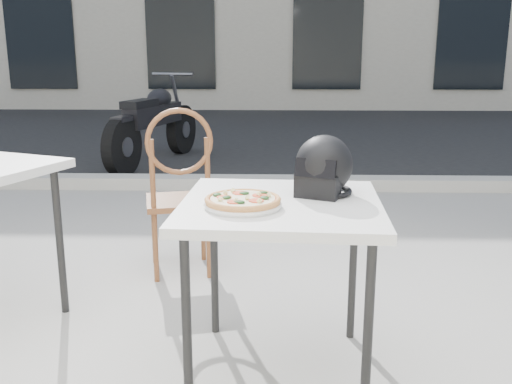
{
  "coord_description": "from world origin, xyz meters",
  "views": [
    {
      "loc": [
        0.45,
        -2.65,
        1.36
      ],
      "look_at": [
        0.38,
        -0.46,
        0.82
      ],
      "focal_mm": 40.0,
      "sensor_mm": 36.0,
      "label": 1
    }
  ],
  "objects_px": {
    "pizza": "(243,200)",
    "cafe_chair_main": "(180,184)",
    "cafe_table_main": "(281,218)",
    "plate": "(243,205)",
    "helmet": "(323,168)",
    "motorcycle": "(154,125)"
  },
  "relations": [
    {
      "from": "plate",
      "to": "pizza",
      "type": "height_order",
      "value": "pizza"
    },
    {
      "from": "pizza",
      "to": "cafe_chair_main",
      "type": "xyz_separation_m",
      "value": [
        -0.44,
        1.19,
        -0.21
      ]
    },
    {
      "from": "cafe_table_main",
      "to": "helmet",
      "type": "bearing_deg",
      "value": 35.59
    },
    {
      "from": "cafe_chair_main",
      "to": "motorcycle",
      "type": "distance_m",
      "value": 3.74
    },
    {
      "from": "helmet",
      "to": "motorcycle",
      "type": "bearing_deg",
      "value": 133.03
    },
    {
      "from": "cafe_table_main",
      "to": "cafe_chair_main",
      "type": "distance_m",
      "value": 1.25
    },
    {
      "from": "cafe_table_main",
      "to": "helmet",
      "type": "xyz_separation_m",
      "value": [
        0.18,
        0.13,
        0.18
      ]
    },
    {
      "from": "plate",
      "to": "helmet",
      "type": "xyz_separation_m",
      "value": [
        0.33,
        0.23,
        0.1
      ]
    },
    {
      "from": "cafe_table_main",
      "to": "pizza",
      "type": "xyz_separation_m",
      "value": [
        -0.15,
        -0.1,
        0.1
      ]
    },
    {
      "from": "plate",
      "to": "motorcycle",
      "type": "height_order",
      "value": "motorcycle"
    },
    {
      "from": "motorcycle",
      "to": "plate",
      "type": "bearing_deg",
      "value": -58.16
    },
    {
      "from": "helmet",
      "to": "cafe_chair_main",
      "type": "bearing_deg",
      "value": 151.81
    },
    {
      "from": "plate",
      "to": "cafe_table_main",
      "type": "bearing_deg",
      "value": 32.98
    },
    {
      "from": "cafe_chair_main",
      "to": "motorcycle",
      "type": "bearing_deg",
      "value": -89.17
    },
    {
      "from": "pizza",
      "to": "cafe_chair_main",
      "type": "relative_size",
      "value": 0.36
    },
    {
      "from": "helmet",
      "to": "motorcycle",
      "type": "relative_size",
      "value": 0.15
    },
    {
      "from": "cafe_table_main",
      "to": "plate",
      "type": "height_order",
      "value": "plate"
    },
    {
      "from": "cafe_table_main",
      "to": "helmet",
      "type": "relative_size",
      "value": 2.57
    },
    {
      "from": "cafe_chair_main",
      "to": "motorcycle",
      "type": "height_order",
      "value": "motorcycle"
    },
    {
      "from": "cafe_table_main",
      "to": "plate",
      "type": "relative_size",
      "value": 2.14
    },
    {
      "from": "cafe_table_main",
      "to": "plate",
      "type": "bearing_deg",
      "value": -147.02
    },
    {
      "from": "cafe_chair_main",
      "to": "pizza",
      "type": "bearing_deg",
      "value": 97.47
    }
  ]
}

